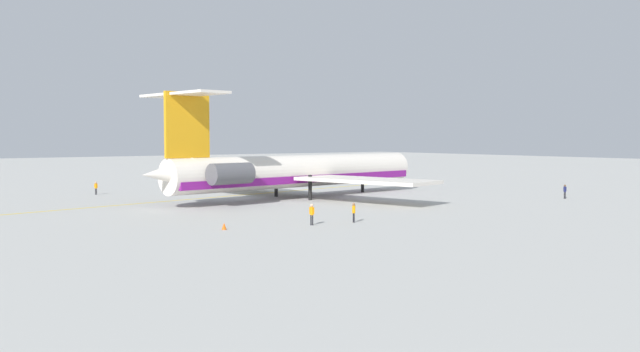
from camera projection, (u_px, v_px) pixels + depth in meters
name	position (u px, v px, depth m)	size (l,w,h in m)	color
ground	(281.00, 190.00, 90.88)	(330.67, 330.67, 0.00)	#ADADA8
main_jetliner	(293.00, 171.00, 77.75)	(40.59, 35.94, 11.83)	silver
ground_crew_near_nose	(312.00, 212.00, 54.09)	(0.28, 0.39, 1.77)	black
ground_crew_near_tail	(354.00, 210.00, 55.81)	(0.27, 0.42, 1.69)	black
ground_crew_portside	(96.00, 186.00, 82.79)	(0.34, 0.29, 1.65)	black
ground_crew_starboard	(565.00, 190.00, 77.26)	(0.27, 0.42, 1.67)	black
safety_cone_nose	(337.00, 182.00, 101.77)	(0.40, 0.40, 0.55)	#EA590F
safety_cone_wingtip	(224.00, 226.00, 51.57)	(0.40, 0.40, 0.55)	#EA590F
taxiway_centreline	(265.00, 193.00, 85.11)	(72.16, 0.36, 0.01)	gold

